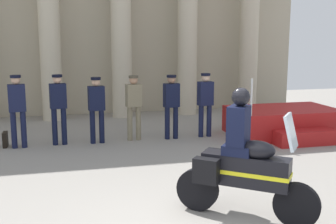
{
  "coord_description": "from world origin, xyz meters",
  "views": [
    {
      "loc": [
        -1.65,
        -4.65,
        2.6
      ],
      "look_at": [
        0.29,
        3.19,
        1.16
      ],
      "focal_mm": 45.43,
      "sensor_mm": 36.0,
      "label": 1
    }
  ],
  "objects_px": {
    "officer_in_row_3": "(134,102)",
    "reviewing_stand": "(284,122)",
    "briefcase_on_ground": "(5,140)",
    "officer_in_row_0": "(17,105)",
    "officer_in_row_2": "(97,105)",
    "officer_in_row_4": "(171,102)",
    "motorcycle_with_rider": "(241,165)",
    "officer_in_row_5": "(205,100)",
    "officer_in_row_1": "(58,104)"
  },
  "relations": [
    {
      "from": "officer_in_row_0",
      "to": "officer_in_row_4",
      "type": "bearing_deg",
      "value": 171.78
    },
    {
      "from": "officer_in_row_2",
      "to": "officer_in_row_5",
      "type": "distance_m",
      "value": 2.8
    },
    {
      "from": "officer_in_row_0",
      "to": "officer_in_row_2",
      "type": "bearing_deg",
      "value": 171.86
    },
    {
      "from": "officer_in_row_0",
      "to": "officer_in_row_2",
      "type": "relative_size",
      "value": 1.06
    },
    {
      "from": "officer_in_row_3",
      "to": "officer_in_row_5",
      "type": "height_order",
      "value": "officer_in_row_5"
    },
    {
      "from": "officer_in_row_2",
      "to": "officer_in_row_3",
      "type": "distance_m",
      "value": 0.94
    },
    {
      "from": "motorcycle_with_rider",
      "to": "officer_in_row_3",
      "type": "bearing_deg",
      "value": 137.16
    },
    {
      "from": "officer_in_row_2",
      "to": "officer_in_row_3",
      "type": "xyz_separation_m",
      "value": [
        0.93,
        0.09,
        0.01
      ]
    },
    {
      "from": "officer_in_row_5",
      "to": "officer_in_row_2",
      "type": "bearing_deg",
      "value": -7.86
    },
    {
      "from": "officer_in_row_2",
      "to": "officer_in_row_4",
      "type": "bearing_deg",
      "value": 171.69
    },
    {
      "from": "officer_in_row_0",
      "to": "officer_in_row_5",
      "type": "height_order",
      "value": "officer_in_row_0"
    },
    {
      "from": "officer_in_row_0",
      "to": "officer_in_row_1",
      "type": "height_order",
      "value": "officer_in_row_0"
    },
    {
      "from": "officer_in_row_1",
      "to": "officer_in_row_5",
      "type": "height_order",
      "value": "officer_in_row_1"
    },
    {
      "from": "officer_in_row_3",
      "to": "motorcycle_with_rider",
      "type": "relative_size",
      "value": 0.86
    },
    {
      "from": "officer_in_row_2",
      "to": "motorcycle_with_rider",
      "type": "bearing_deg",
      "value": 100.19
    },
    {
      "from": "officer_in_row_2",
      "to": "briefcase_on_ground",
      "type": "relative_size",
      "value": 4.52
    },
    {
      "from": "officer_in_row_0",
      "to": "briefcase_on_ground",
      "type": "height_order",
      "value": "officer_in_row_0"
    },
    {
      "from": "officer_in_row_1",
      "to": "officer_in_row_5",
      "type": "distance_m",
      "value": 3.69
    },
    {
      "from": "officer_in_row_1",
      "to": "officer_in_row_3",
      "type": "distance_m",
      "value": 1.83
    },
    {
      "from": "officer_in_row_2",
      "to": "officer_in_row_0",
      "type": "bearing_deg",
      "value": -8.14
    },
    {
      "from": "officer_in_row_3",
      "to": "briefcase_on_ground",
      "type": "height_order",
      "value": "officer_in_row_3"
    },
    {
      "from": "reviewing_stand",
      "to": "officer_in_row_2",
      "type": "distance_m",
      "value": 4.94
    },
    {
      "from": "briefcase_on_ground",
      "to": "officer_in_row_4",
      "type": "bearing_deg",
      "value": -2.09
    },
    {
      "from": "officer_in_row_0",
      "to": "officer_in_row_3",
      "type": "height_order",
      "value": "officer_in_row_0"
    },
    {
      "from": "reviewing_stand",
      "to": "officer_in_row_5",
      "type": "xyz_separation_m",
      "value": [
        -2.1,
        0.34,
        0.64
      ]
    },
    {
      "from": "officer_in_row_4",
      "to": "officer_in_row_1",
      "type": "bearing_deg",
      "value": -9.71
    },
    {
      "from": "officer_in_row_2",
      "to": "officer_in_row_4",
      "type": "height_order",
      "value": "officer_in_row_4"
    },
    {
      "from": "reviewing_stand",
      "to": "motorcycle_with_rider",
      "type": "height_order",
      "value": "motorcycle_with_rider"
    },
    {
      "from": "reviewing_stand",
      "to": "officer_in_row_5",
      "type": "height_order",
      "value": "officer_in_row_5"
    },
    {
      "from": "reviewing_stand",
      "to": "officer_in_row_4",
      "type": "distance_m",
      "value": 3.09
    },
    {
      "from": "officer_in_row_3",
      "to": "reviewing_stand",
      "type": "bearing_deg",
      "value": 165.65
    },
    {
      "from": "officer_in_row_4",
      "to": "motorcycle_with_rider",
      "type": "relative_size",
      "value": 0.86
    },
    {
      "from": "officer_in_row_0",
      "to": "briefcase_on_ground",
      "type": "distance_m",
      "value": 0.91
    },
    {
      "from": "motorcycle_with_rider",
      "to": "briefcase_on_ground",
      "type": "xyz_separation_m",
      "value": [
        -3.81,
        5.05,
        -0.61
      ]
    },
    {
      "from": "officer_in_row_4",
      "to": "briefcase_on_ground",
      "type": "height_order",
      "value": "officer_in_row_4"
    },
    {
      "from": "reviewing_stand",
      "to": "officer_in_row_3",
      "type": "relative_size",
      "value": 1.69
    },
    {
      "from": "officer_in_row_4",
      "to": "motorcycle_with_rider",
      "type": "xyz_separation_m",
      "value": [
        -0.23,
        -4.9,
        -0.17
      ]
    },
    {
      "from": "briefcase_on_ground",
      "to": "officer_in_row_0",
      "type": "bearing_deg",
      "value": -25.85
    },
    {
      "from": "reviewing_stand",
      "to": "briefcase_on_ground",
      "type": "relative_size",
      "value": 7.68
    },
    {
      "from": "officer_in_row_3",
      "to": "briefcase_on_ground",
      "type": "bearing_deg",
      "value": -9.52
    },
    {
      "from": "reviewing_stand",
      "to": "officer_in_row_0",
      "type": "height_order",
      "value": "officer_in_row_0"
    },
    {
      "from": "officer_in_row_3",
      "to": "officer_in_row_5",
      "type": "bearing_deg",
      "value": 169.52
    },
    {
      "from": "officer_in_row_0",
      "to": "officer_in_row_5",
      "type": "relative_size",
      "value": 1.03
    },
    {
      "from": "officer_in_row_1",
      "to": "officer_in_row_4",
      "type": "height_order",
      "value": "officer_in_row_1"
    },
    {
      "from": "officer_in_row_1",
      "to": "officer_in_row_3",
      "type": "bearing_deg",
      "value": 172.44
    },
    {
      "from": "officer_in_row_5",
      "to": "briefcase_on_ground",
      "type": "relative_size",
      "value": 4.62
    },
    {
      "from": "officer_in_row_0",
      "to": "officer_in_row_4",
      "type": "xyz_separation_m",
      "value": [
        3.71,
        0.01,
        -0.05
      ]
    },
    {
      "from": "officer_in_row_5",
      "to": "briefcase_on_ground",
      "type": "xyz_separation_m",
      "value": [
        -4.95,
        0.12,
        -0.8
      ]
    },
    {
      "from": "officer_in_row_1",
      "to": "reviewing_stand",
      "type": "bearing_deg",
      "value": 167.79
    },
    {
      "from": "officer_in_row_2",
      "to": "officer_in_row_4",
      "type": "distance_m",
      "value": 1.88
    }
  ]
}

